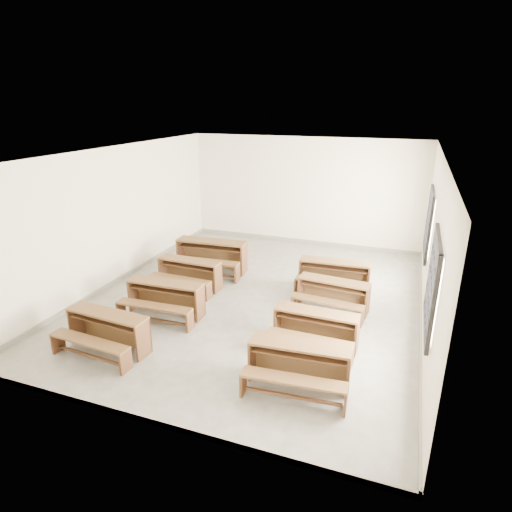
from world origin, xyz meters
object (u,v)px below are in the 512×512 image
(desk_set_5, at_px, (315,327))
(desk_set_7, at_px, (334,274))
(desk_set_0, at_px, (107,329))
(desk_set_6, at_px, (333,293))
(desk_set_2, at_px, (189,272))
(desk_set_3, at_px, (211,254))
(desk_set_4, at_px, (299,362))
(desk_set_1, at_px, (165,296))

(desk_set_5, bearing_deg, desk_set_7, 94.21)
(desk_set_0, height_order, desk_set_6, desk_set_0)
(desk_set_2, bearing_deg, desk_set_6, 2.06)
(desk_set_0, xyz_separation_m, desk_set_5, (3.43, 1.35, -0.01))
(desk_set_0, bearing_deg, desk_set_5, 25.72)
(desk_set_3, bearing_deg, desk_set_0, -95.23)
(desk_set_4, bearing_deg, desk_set_1, 153.15)
(desk_set_1, distance_m, desk_set_3, 2.51)
(desk_set_3, height_order, desk_set_6, desk_set_3)
(desk_set_3, bearing_deg, desk_set_2, -95.52)
(desk_set_4, bearing_deg, desk_set_2, 137.04)
(desk_set_5, bearing_deg, desk_set_0, -157.19)
(desk_set_0, bearing_deg, desk_set_2, 92.78)
(desk_set_5, height_order, desk_set_7, desk_set_7)
(desk_set_3, bearing_deg, desk_set_7, -6.26)
(desk_set_2, xyz_separation_m, desk_set_5, (3.36, -1.51, -0.01))
(desk_set_1, distance_m, desk_set_4, 3.44)
(desk_set_1, xyz_separation_m, desk_set_5, (3.16, -0.13, -0.02))
(desk_set_3, height_order, desk_set_4, desk_set_3)
(desk_set_4, height_order, desk_set_6, desk_set_4)
(desk_set_0, relative_size, desk_set_2, 1.03)
(desk_set_0, relative_size, desk_set_6, 1.04)
(desk_set_0, height_order, desk_set_4, desk_set_4)
(desk_set_1, bearing_deg, desk_set_5, -4.53)
(desk_set_0, distance_m, desk_set_1, 1.51)
(desk_set_4, xyz_separation_m, desk_set_7, (-0.13, 3.69, 0.01))
(desk_set_0, distance_m, desk_set_6, 4.49)
(desk_set_6, height_order, desk_set_7, desk_set_7)
(desk_set_1, height_order, desk_set_3, desk_set_3)
(desk_set_3, relative_size, desk_set_5, 1.23)
(desk_set_1, bearing_deg, desk_set_0, -102.30)
(desk_set_0, relative_size, desk_set_5, 1.06)
(desk_set_0, bearing_deg, desk_set_7, 53.55)
(desk_set_3, bearing_deg, desk_set_1, -90.05)
(desk_set_1, distance_m, desk_set_6, 3.48)
(desk_set_1, bearing_deg, desk_set_7, 35.74)
(desk_set_5, relative_size, desk_set_6, 0.98)
(desk_set_2, relative_size, desk_set_6, 1.00)
(desk_set_0, xyz_separation_m, desk_set_4, (3.43, 0.16, 0.00))
(desk_set_2, distance_m, desk_set_5, 3.68)
(desk_set_2, bearing_deg, desk_set_4, -36.77)
(desk_set_1, distance_m, desk_set_5, 3.16)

